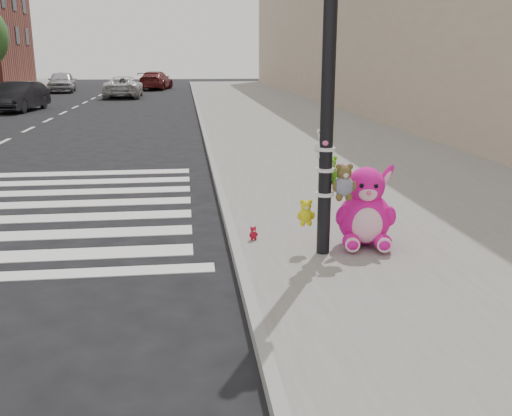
{
  "coord_description": "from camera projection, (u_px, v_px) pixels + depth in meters",
  "views": [
    {
      "loc": [
        0.95,
        -4.75,
        2.51
      ],
      "look_at": [
        1.76,
        1.77,
        0.75
      ],
      "focal_mm": 40.0,
      "sensor_mm": 36.0,
      "label": 1
    }
  ],
  "objects": [
    {
      "name": "ground",
      "position": [
        85.0,
        346.0,
        5.09
      ],
      "size": [
        120.0,
        120.0,
        0.0
      ],
      "primitive_type": "plane",
      "color": "black",
      "rests_on": "ground"
    },
    {
      "name": "sidewalk_near",
      "position": [
        338.0,
        150.0,
        15.25
      ],
      "size": [
        7.0,
        80.0,
        0.14
      ],
      "primitive_type": "cube",
      "color": "slate",
      "rests_on": "ground"
    },
    {
      "name": "curb_edge",
      "position": [
        209.0,
        152.0,
        14.84
      ],
      "size": [
        0.12,
        80.0,
        0.15
      ],
      "primitive_type": "cube",
      "color": "gray",
      "rests_on": "ground"
    },
    {
      "name": "signal_pole",
      "position": [
        329.0,
        120.0,
        6.68
      ],
      "size": [
        0.69,
        0.49,
        4.0
      ],
      "color": "black",
      "rests_on": "sidewalk_near"
    },
    {
      "name": "pink_bunny",
      "position": [
        365.0,
        212.0,
        7.26
      ],
      "size": [
        0.78,
        0.88,
        1.08
      ],
      "rotation": [
        0.0,
        0.0,
        -0.17
      ],
      "color": "#EA1397",
      "rests_on": "sidewalk_near"
    },
    {
      "name": "red_teddy",
      "position": [
        253.0,
        233.0,
        7.55
      ],
      "size": [
        0.15,
        0.12,
        0.19
      ],
      "primitive_type": null,
      "rotation": [
        0.0,
        0.0,
        0.32
      ],
      "color": "#A61023",
      "rests_on": "sidewalk_near"
    },
    {
      "name": "car_dark_far",
      "position": [
        19.0,
        97.0,
        26.33
      ],
      "size": [
        2.0,
        4.23,
        1.34
      ],
      "primitive_type": "imported",
      "rotation": [
        0.0,
        0.0,
        -0.15
      ],
      "color": "black",
      "rests_on": "ground"
    },
    {
      "name": "car_white_near",
      "position": [
        123.0,
        87.0,
        34.99
      ],
      "size": [
        2.17,
        4.66,
        1.29
      ],
      "primitive_type": "imported",
      "rotation": [
        0.0,
        0.0,
        3.15
      ],
      "color": "silver",
      "rests_on": "ground"
    },
    {
      "name": "car_maroon_near",
      "position": [
        156.0,
        80.0,
        43.14
      ],
      "size": [
        2.66,
        4.91,
        1.35
      ],
      "primitive_type": "imported",
      "rotation": [
        0.0,
        0.0,
        2.97
      ],
      "color": "maroon",
      "rests_on": "ground"
    },
    {
      "name": "car_silver_deep",
      "position": [
        62.0,
        82.0,
        39.99
      ],
      "size": [
        2.16,
        4.4,
        1.44
      ],
      "primitive_type": "imported",
      "rotation": [
        0.0,
        0.0,
        0.11
      ],
      "color": "#B3B2B7",
      "rests_on": "ground"
    }
  ]
}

